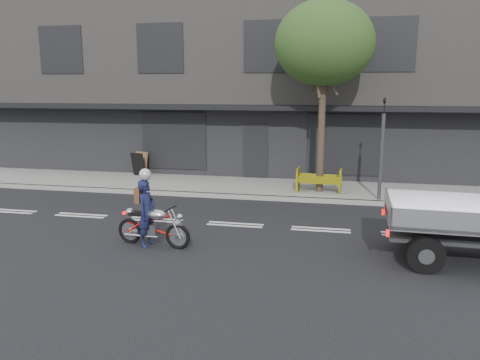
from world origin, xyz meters
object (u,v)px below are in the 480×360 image
Objects in this scene: motorcycle at (153,225)px; sandwich_board at (138,164)px; rider at (147,213)px; traffic_light_pole at (381,155)px; street_tree at (324,44)px; construction_barrier at (319,181)px.

sandwich_board is at bearing 124.08° from motorcycle.
traffic_light_pole is at bearing -39.19° from rider.
street_tree reaches higher than rider.
traffic_light_pole is 9.92m from sandwich_board.
traffic_light_pole reaches higher than rider.
street_tree is 4.70m from construction_barrier.
construction_barrier is (-2.02, 0.46, -1.05)m from traffic_light_pole.
rider reaches higher than motorcycle.
sandwich_board is (-9.60, 2.29, -1.01)m from traffic_light_pole.
rider is at bearing -121.87° from street_tree.
traffic_light_pole reaches higher than construction_barrier.
rider is at bearing -137.25° from traffic_light_pole.
street_tree is at bearing -23.81° from rider.
construction_barrier is at bearing 65.70° from motorcycle.
motorcycle is at bearing -122.35° from construction_barrier.
motorcycle is at bearing -120.87° from street_tree.
construction_barrier is (-0.02, -0.39, -4.68)m from street_tree.
traffic_light_pole is at bearing -23.03° from street_tree.
traffic_light_pole is 8.14m from rider.
traffic_light_pole is at bearing 51.54° from motorcycle.
street_tree is 4.22× the size of construction_barrier.
traffic_light_pole is 8.07m from motorcycle.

